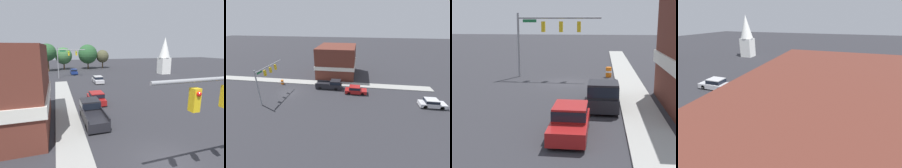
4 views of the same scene
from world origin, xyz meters
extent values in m
plane|color=#2D2D33|center=(0.00, 0.00, 0.00)|extent=(200.00, 200.00, 0.00)
cube|color=#9E9E99|center=(-5.70, 0.00, 0.07)|extent=(2.40, 60.00, 0.14)
cylinder|color=gray|center=(5.35, -2.67, 3.25)|extent=(0.22, 0.22, 6.51)
cylinder|color=gray|center=(1.15, -2.67, 6.01)|extent=(8.39, 0.18, 0.18)
cube|color=gold|center=(2.75, -2.67, 5.14)|extent=(0.36, 0.36, 1.05)
sphere|color=red|center=(2.75, -2.87, 5.46)|extent=(0.22, 0.22, 0.22)
cube|color=gold|center=(0.95, -2.67, 5.14)|extent=(0.36, 0.36, 1.05)
sphere|color=red|center=(0.95, -2.87, 5.46)|extent=(0.22, 0.22, 0.22)
cube|color=gold|center=(-0.85, -2.67, 5.14)|extent=(0.36, 0.36, 1.05)
sphere|color=red|center=(-0.85, -2.87, 5.46)|extent=(0.22, 0.22, 0.22)
cube|color=#196B38|center=(4.15, -2.67, 5.72)|extent=(1.40, 0.04, 0.30)
cylinder|color=black|center=(-2.44, 15.02, 0.33)|extent=(0.22, 0.66, 0.66)
cylinder|color=black|center=(-0.83, 15.02, 0.33)|extent=(0.22, 0.66, 0.66)
cylinder|color=black|center=(-2.44, 12.33, 0.33)|extent=(0.22, 0.66, 0.66)
cylinder|color=black|center=(-0.83, 12.33, 0.33)|extent=(0.22, 0.66, 0.66)
cube|color=maroon|center=(-1.63, 13.67, 0.53)|extent=(1.83, 4.35, 0.69)
cube|color=maroon|center=(-1.63, 13.41, 1.22)|extent=(1.69, 2.09, 0.69)
cube|color=black|center=(-1.63, 13.41, 1.22)|extent=(1.70, 2.17, 0.48)
cylinder|color=black|center=(-4.19, 9.42, 0.33)|extent=(0.22, 0.66, 0.66)
cylinder|color=black|center=(-2.40, 9.42, 0.33)|extent=(0.22, 0.66, 0.66)
cylinder|color=black|center=(-4.19, 5.97, 0.33)|extent=(0.22, 0.66, 0.66)
cylinder|color=black|center=(-2.40, 5.97, 0.33)|extent=(0.22, 0.66, 0.66)
cube|color=black|center=(-3.30, 7.69, 0.61)|extent=(2.01, 5.56, 0.85)
cube|color=black|center=(-3.30, 9.22, 1.48)|extent=(1.91, 2.11, 0.90)
cube|color=black|center=(-3.30, 9.22, 1.48)|extent=(1.93, 2.20, 0.63)
cube|color=black|center=(-4.24, 6.49, 1.21)|extent=(0.12, 3.15, 0.35)
cube|color=black|center=(-2.35, 6.49, 1.21)|extent=(0.12, 3.15, 0.35)
cylinder|color=orange|center=(-3.90, -3.46, 0.52)|extent=(0.59, 0.59, 1.03)
cylinder|color=white|center=(-3.90, -3.46, 0.57)|extent=(0.61, 0.61, 0.19)
camera|label=1|loc=(-6.49, -8.50, 7.38)|focal=28.00mm
camera|label=2|loc=(26.05, 13.91, 14.18)|focal=24.00mm
camera|label=3|loc=(-3.16, 28.67, 5.78)|focal=50.00mm
camera|label=4|loc=(-16.57, 10.00, 9.23)|focal=28.00mm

